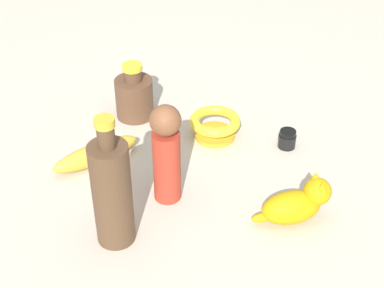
{
  "coord_description": "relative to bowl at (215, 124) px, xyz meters",
  "views": [
    {
      "loc": [
        0.91,
        -0.06,
        0.72
      ],
      "look_at": [
        0.0,
        0.0,
        0.05
      ],
      "focal_mm": 53.94,
      "sensor_mm": 36.0,
      "label": 1
    }
  ],
  "objects": [
    {
      "name": "cat_figurine",
      "position": [
        0.26,
        0.12,
        0.01
      ],
      "size": [
        0.08,
        0.14,
        0.09
      ],
      "color": "#CA990C",
      "rests_on": "ground"
    },
    {
      "name": "ground",
      "position": [
        0.1,
        -0.06,
        -0.03
      ],
      "size": [
        2.0,
        2.0,
        0.0
      ],
      "primitive_type": "plane",
      "color": "#BCB29E"
    },
    {
      "name": "banana",
      "position": [
        0.08,
        -0.25,
        -0.01
      ],
      "size": [
        0.13,
        0.18,
        0.04
      ],
      "primitive_type": "ellipsoid",
      "rotation": [
        0.0,
        0.0,
        2.12
      ],
      "color": "gold",
      "rests_on": "ground"
    },
    {
      "name": "bottle_tall",
      "position": [
        0.29,
        -0.2,
        0.07
      ],
      "size": [
        0.07,
        0.07,
        0.25
      ],
      "color": "brown",
      "rests_on": "ground"
    },
    {
      "name": "person_figure_adult",
      "position": [
        0.19,
        -0.11,
        0.07
      ],
      "size": [
        0.06,
        0.06,
        0.2
      ],
      "color": "#B03423",
      "rests_on": "ground"
    },
    {
      "name": "bowl",
      "position": [
        0.0,
        0.0,
        0.0
      ],
      "size": [
        0.11,
        0.11,
        0.05
      ],
      "color": "gold",
      "rests_on": "ground"
    },
    {
      "name": "nail_polish_jar",
      "position": [
        0.05,
        0.15,
        -0.01
      ],
      "size": [
        0.04,
        0.04,
        0.04
      ],
      "color": "black",
      "rests_on": "ground"
    },
    {
      "name": "bottle_short",
      "position": [
        -0.09,
        -0.17,
        0.02
      ],
      "size": [
        0.08,
        0.08,
        0.13
      ],
      "color": "brown",
      "rests_on": "ground"
    }
  ]
}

